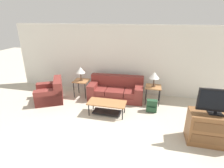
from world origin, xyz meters
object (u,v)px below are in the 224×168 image
couch (116,91)px  coffee_table (107,105)px  backpack (152,106)px  tv_console (211,128)px  table_lamp_left (81,70)px  side_table_right (153,88)px  television (218,101)px  table_lamp_right (154,76)px  side_table_left (81,82)px  armchair (51,93)px

couch → coffee_table: size_ratio=1.72×
couch → backpack: bearing=-27.9°
tv_console → table_lamp_left: bearing=155.9°
couch → tv_console: couch is taller
side_table_right → television: bearing=-52.4°
coffee_table → table_lamp_right: (1.36, 1.10, 0.71)m
table_lamp_left → backpack: size_ratio=1.28×
coffee_table → television: television is taller
side_table_left → television: 4.43m
tv_console → backpack: size_ratio=2.69×
side_table_right → armchair: bearing=-169.9°
coffee_table → table_lamp_right: size_ratio=2.29×
coffee_table → side_table_right: (1.36, 1.10, 0.25)m
table_lamp_left → television: size_ratio=0.59×
tv_console → television: size_ratio=1.24×
armchair → table_lamp_left: (0.93, 0.64, 0.73)m
couch → table_lamp_left: 1.50m
coffee_table → tv_console: tv_console is taller
side_table_left → television: television is taller
table_lamp_left → television: 4.40m
side_table_right → table_lamp_left: size_ratio=1.23×
armchair → table_lamp_left: 1.34m
tv_console → television: (-0.00, 0.00, 0.72)m
armchair → table_lamp_right: bearing=10.1°
side_table_right → backpack: 0.71m
couch → side_table_right: 1.35m
side_table_left → television: size_ratio=0.73×
couch → side_table_left: bearing=-176.5°
armchair → side_table_left: bearing=34.4°
armchair → side_table_right: 3.63m
side_table_left → backpack: bearing=-13.1°
television → coffee_table: bearing=165.8°
table_lamp_right → backpack: table_lamp_right is taller
couch → tv_console: size_ratio=1.86×
side_table_right → television: television is taller
tv_console → television: bearing=90.0°
couch → coffee_table: couch is taller
table_lamp_left → tv_console: bearing=-24.1°
coffee_table → side_table_left: bearing=139.2°
couch → side_table_right: bearing=-3.5°
tv_console → side_table_right: bearing=127.6°
armchair → backpack: size_ratio=3.28×
tv_console → coffee_table: bearing=165.8°
armchair → table_lamp_right: 3.69m
couch → backpack: (1.31, -0.69, -0.10)m
side_table_right → tv_console: 2.27m
couch → side_table_left: (-1.32, -0.08, 0.26)m
television → couch: bearing=145.2°
coffee_table → tv_console: size_ratio=1.09×
armchair → television: size_ratio=1.52×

